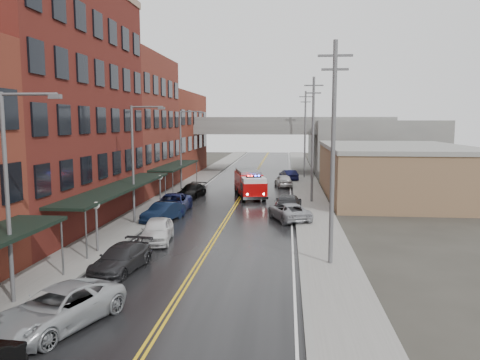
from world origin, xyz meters
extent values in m
cube|color=black|center=(0.00, 30.00, 0.01)|extent=(11.00, 160.00, 0.02)
cube|color=slate|center=(-7.30, 30.00, 0.07)|extent=(3.00, 160.00, 0.15)
cube|color=slate|center=(7.30, 30.00, 0.07)|extent=(3.00, 160.00, 0.15)
cube|color=gray|center=(-5.65, 30.00, 0.07)|extent=(0.30, 160.00, 0.15)
cube|color=gray|center=(5.65, 30.00, 0.07)|extent=(0.30, 160.00, 0.15)
cube|color=#571D17|center=(-13.30, 23.00, 9.00)|extent=(9.00, 20.00, 18.00)
cube|color=maroon|center=(-13.30, 40.50, 7.50)|extent=(9.00, 15.00, 15.00)
cube|color=maroon|center=(-13.30, 58.00, 6.00)|extent=(9.00, 20.00, 12.00)
cube|color=brown|center=(16.00, 40.00, 2.50)|extent=(14.00, 22.00, 5.00)
cube|color=slate|center=(18.00, 70.00, 4.00)|extent=(18.00, 30.00, 8.00)
cylinder|color=slate|center=(-6.35, 11.60, 1.50)|extent=(0.10, 0.10, 3.00)
cube|color=black|center=(-7.50, 23.00, 3.00)|extent=(2.60, 18.00, 0.18)
cylinder|color=slate|center=(-6.35, 14.40, 1.50)|extent=(0.10, 0.10, 3.00)
cylinder|color=slate|center=(-6.35, 31.60, 1.50)|extent=(0.10, 0.10, 3.00)
cube|color=black|center=(-7.50, 40.50, 3.00)|extent=(2.60, 13.00, 0.18)
cylinder|color=slate|center=(-6.35, 34.40, 1.50)|extent=(0.10, 0.10, 3.00)
cylinder|color=slate|center=(-6.35, 46.60, 1.50)|extent=(0.10, 0.10, 3.00)
cylinder|color=#59595B|center=(-6.40, 16.00, 1.40)|extent=(0.14, 0.14, 2.80)
sphere|color=silver|center=(-6.40, 16.00, 2.90)|extent=(0.44, 0.44, 0.44)
cylinder|color=#59595B|center=(-6.40, 30.00, 1.40)|extent=(0.14, 0.14, 2.80)
sphere|color=silver|center=(-6.40, 30.00, 2.90)|extent=(0.44, 0.44, 0.44)
cylinder|color=#59595B|center=(-6.80, 8.00, 4.50)|extent=(0.18, 0.18, 9.00)
cylinder|color=#59595B|center=(-5.60, 8.00, 8.90)|extent=(2.40, 0.12, 0.12)
cube|color=#59595B|center=(-4.50, 8.00, 8.80)|extent=(0.50, 0.22, 0.18)
cylinder|color=#59595B|center=(-6.80, 24.00, 4.50)|extent=(0.18, 0.18, 9.00)
cylinder|color=#59595B|center=(-5.60, 24.00, 8.90)|extent=(2.40, 0.12, 0.12)
cube|color=#59595B|center=(-4.50, 24.00, 8.80)|extent=(0.50, 0.22, 0.18)
cylinder|color=#59595B|center=(-6.80, 40.00, 4.50)|extent=(0.18, 0.18, 9.00)
cylinder|color=#59595B|center=(-5.60, 40.00, 8.90)|extent=(2.40, 0.12, 0.12)
cube|color=#59595B|center=(-4.50, 40.00, 8.80)|extent=(0.50, 0.22, 0.18)
cylinder|color=#59595B|center=(7.20, 15.00, 6.00)|extent=(0.24, 0.24, 12.00)
cube|color=#59595B|center=(7.20, 15.00, 11.20)|extent=(1.80, 0.12, 0.12)
cube|color=#59595B|center=(7.20, 15.00, 10.50)|extent=(1.40, 0.12, 0.12)
cylinder|color=#59595B|center=(7.20, 35.00, 6.00)|extent=(0.24, 0.24, 12.00)
cube|color=#59595B|center=(7.20, 35.00, 11.20)|extent=(1.80, 0.12, 0.12)
cube|color=#59595B|center=(7.20, 35.00, 10.50)|extent=(1.40, 0.12, 0.12)
cylinder|color=#59595B|center=(7.20, 55.00, 6.00)|extent=(0.24, 0.24, 12.00)
cube|color=#59595B|center=(7.20, 55.00, 11.20)|extent=(1.80, 0.12, 0.12)
cube|color=#59595B|center=(7.20, 55.00, 10.50)|extent=(1.40, 0.12, 0.12)
cube|color=slate|center=(0.00, 62.00, 6.75)|extent=(40.00, 10.00, 1.50)
cube|color=slate|center=(-11.00, 62.00, 3.00)|extent=(1.60, 8.00, 6.00)
cube|color=slate|center=(11.00, 62.00, 3.00)|extent=(1.60, 8.00, 6.00)
cube|color=#A70708|center=(0.69, 38.98, 1.46)|extent=(3.47, 5.57, 1.98)
cube|color=#A70708|center=(1.53, 35.40, 1.18)|extent=(2.85, 2.92, 1.41)
cube|color=silver|center=(1.53, 35.40, 2.12)|extent=(2.69, 2.71, 0.47)
cube|color=black|center=(1.49, 35.59, 1.46)|extent=(2.65, 2.01, 0.75)
cube|color=slate|center=(0.69, 38.98, 2.59)|extent=(3.16, 5.15, 0.28)
cube|color=black|center=(1.53, 35.40, 2.43)|extent=(1.53, 0.60, 0.13)
sphere|color=#FF0C0C|center=(1.03, 35.28, 2.50)|extent=(0.19, 0.19, 0.19)
sphere|color=#1933FF|center=(2.03, 35.52, 2.50)|extent=(0.19, 0.19, 0.19)
cylinder|color=black|center=(0.54, 35.08, 0.47)|extent=(0.99, 0.54, 0.94)
cylinder|color=black|center=(2.56, 35.55, 0.47)|extent=(0.99, 0.54, 0.94)
cylinder|color=black|center=(-0.21, 38.28, 0.47)|extent=(0.99, 0.54, 0.94)
cylinder|color=black|center=(1.81, 38.75, 0.47)|extent=(0.99, 0.54, 0.94)
cylinder|color=black|center=(-0.75, 40.57, 0.47)|extent=(0.99, 0.54, 0.94)
cylinder|color=black|center=(1.27, 41.04, 0.47)|extent=(0.99, 0.54, 0.94)
imported|color=#9EA2A6|center=(-3.81, 6.08, 0.76)|extent=(4.23, 6.02, 1.53)
imported|color=#242426|center=(-3.81, 12.90, 0.68)|extent=(2.50, 4.92, 1.37)
imported|color=silver|center=(-3.60, 18.98, 0.79)|extent=(2.45, 4.82, 1.57)
imported|color=black|center=(-4.87, 25.22, 0.75)|extent=(2.75, 4.78, 1.49)
imported|color=#151C50|center=(-5.00, 28.80, 0.81)|extent=(2.90, 5.90, 1.61)
imported|color=black|center=(-5.00, 36.99, 0.70)|extent=(2.67, 5.07, 1.40)
imported|color=#989AA0|center=(4.99, 26.68, 0.70)|extent=(3.89, 5.53, 1.40)
imported|color=#252528|center=(4.91, 29.80, 0.80)|extent=(2.56, 5.63, 1.60)
imported|color=#B1B1B1|center=(4.39, 46.20, 0.75)|extent=(2.46, 4.65, 1.51)
imported|color=black|center=(5.00, 52.20, 0.73)|extent=(2.70, 4.66, 1.45)
camera|label=1|loc=(4.78, -10.13, 7.79)|focal=35.00mm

